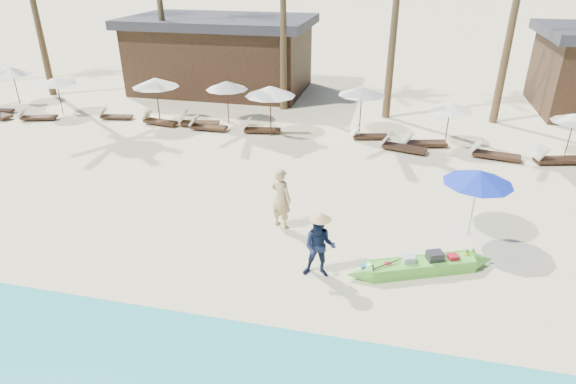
# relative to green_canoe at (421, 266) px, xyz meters

# --- Properties ---
(ground) EXTENTS (240.00, 240.00, 0.00)m
(ground) POSITION_rel_green_canoe_xyz_m (-3.68, -0.43, -0.20)
(ground) COLOR beige
(ground) RESTS_ON ground
(green_canoe) EXTENTS (4.33, 2.06, 0.58)m
(green_canoe) POSITION_rel_green_canoe_xyz_m (0.00, 0.00, 0.00)
(green_canoe) COLOR #5BC03A
(green_canoe) RESTS_ON ground
(tourist) EXTENTS (0.83, 0.71, 1.93)m
(tourist) POSITION_rel_green_canoe_xyz_m (-4.16, 1.50, 0.77)
(tourist) COLOR tan
(tourist) RESTS_ON ground
(vendor_green) EXTENTS (0.88, 0.70, 1.74)m
(vendor_green) POSITION_rel_green_canoe_xyz_m (-2.60, -0.74, 0.67)
(vendor_green) COLOR #161F3C
(vendor_green) RESTS_ON ground
(blue_umbrella) EXTENTS (1.97, 1.97, 2.12)m
(blue_umbrella) POSITION_rel_green_canoe_xyz_m (1.43, 2.25, 1.72)
(blue_umbrella) COLOR #99999E
(blue_umbrella) RESTS_ON ground
(resort_parasol_1) EXTENTS (2.00, 2.00, 2.06)m
(resort_parasol_1) POSITION_rel_green_canoe_xyz_m (-21.68, 11.33, 1.66)
(resort_parasol_1) COLOR #382617
(resort_parasol_1) RESTS_ON ground
(resort_parasol_2) EXTENTS (1.91, 1.91, 1.97)m
(resort_parasol_2) POSITION_rel_green_canoe_xyz_m (-18.16, 10.26, 1.58)
(resort_parasol_2) COLOR #382617
(resort_parasol_2) RESTS_ON ground
(lounger_2_left) EXTENTS (1.88, 1.05, 0.61)m
(lounger_2_left) POSITION_rel_green_canoe_xyz_m (-18.80, 9.03, 0.01)
(lounger_2_left) COLOR #382617
(lounger_2_left) RESTS_ON ground
(resort_parasol_3) EXTENTS (2.23, 2.23, 2.29)m
(resort_parasol_3) POSITION_rel_green_canoe_xyz_m (-12.42, 9.92, 1.87)
(resort_parasol_3) COLOR #382617
(resort_parasol_3) RESTS_ON ground
(lounger_3_left) EXTENTS (1.71, 0.75, 0.56)m
(lounger_3_left) POSITION_rel_green_canoe_xyz_m (-15.02, 10.07, -0.01)
(lounger_3_left) COLOR #382617
(lounger_3_left) RESTS_ON ground
(lounger_3_right) EXTENTS (1.92, 0.86, 0.63)m
(lounger_3_right) POSITION_rel_green_canoe_xyz_m (-12.42, 9.78, 0.01)
(lounger_3_right) COLOR #382617
(lounger_3_right) RESTS_ON ground
(resort_parasol_4) EXTENTS (2.04, 2.04, 2.11)m
(resort_parasol_4) POSITION_rel_green_canoe_xyz_m (-9.13, 10.81, 1.70)
(resort_parasol_4) COLOR #382617
(resort_parasol_4) RESTS_ON ground
(lounger_4_left) EXTENTS (2.03, 0.95, 0.66)m
(lounger_4_left) POSITION_rel_green_canoe_xyz_m (-10.46, 9.97, 0.03)
(lounger_4_left) COLOR #382617
(lounger_4_left) RESTS_ON ground
(lounger_4_right) EXTENTS (1.82, 0.59, 0.61)m
(lounger_4_right) POSITION_rel_green_canoe_xyz_m (-9.80, 9.52, 0.01)
(lounger_4_right) COLOR #382617
(lounger_4_right) RESTS_ON ground
(resort_parasol_5) EXTENTS (2.27, 2.27, 2.34)m
(resort_parasol_5) POSITION_rel_green_canoe_xyz_m (-6.59, 9.44, 1.92)
(resort_parasol_5) COLOR #382617
(resort_parasol_5) RESTS_ON ground
(lounger_5_left) EXTENTS (1.86, 0.84, 0.61)m
(lounger_5_left) POSITION_rel_green_canoe_xyz_m (-7.21, 9.71, 0.01)
(lounger_5_left) COLOR #382617
(lounger_5_left) RESTS_ON ground
(resort_parasol_6) EXTENTS (2.17, 2.17, 2.23)m
(resort_parasol_6) POSITION_rel_green_canoe_xyz_m (-2.64, 10.86, 1.82)
(resort_parasol_6) COLOR #382617
(resort_parasol_6) RESTS_ON ground
(lounger_6_left) EXTENTS (1.74, 0.89, 0.57)m
(lounger_6_left) POSITION_rel_green_canoe_xyz_m (-2.19, 10.00, -0.01)
(lounger_6_left) COLOR #382617
(lounger_6_left) RESTS_ON ground
(lounger_6_right) EXTENTS (2.03, 1.07, 0.66)m
(lounger_6_right) POSITION_rel_green_canoe_xyz_m (-0.67, 8.85, 0.02)
(lounger_6_right) COLOR #382617
(lounger_6_right) RESTS_ON ground
(resort_parasol_7) EXTENTS (1.90, 1.90, 1.96)m
(resort_parasol_7) POSITION_rel_green_canoe_xyz_m (1.20, 9.94, 1.57)
(resort_parasol_7) COLOR #382617
(resort_parasol_7) RESTS_ON ground
(lounger_7_left) EXTENTS (2.02, 1.06, 0.66)m
(lounger_7_left) POSITION_rel_green_canoe_xyz_m (0.20, 9.55, 0.02)
(lounger_7_left) COLOR #382617
(lounger_7_left) RESTS_ON ground
(lounger_7_right) EXTENTS (2.04, 0.93, 0.67)m
(lounger_7_right) POSITION_rel_green_canoe_xyz_m (3.01, 8.82, 0.03)
(lounger_7_right) COLOR #382617
(lounger_7_right) RESTS_ON ground
(resort_parasol_8) EXTENTS (1.79, 1.79, 1.84)m
(resort_parasol_8) POSITION_rel_green_canoe_xyz_m (6.02, 9.78, 1.47)
(resort_parasol_8) COLOR #382617
(resort_parasol_8) RESTS_ON ground
(lounger_8_left) EXTENTS (2.08, 1.09, 0.68)m
(lounger_8_left) POSITION_rel_green_canoe_xyz_m (5.39, 8.80, 0.03)
(lounger_8_left) COLOR #382617
(lounger_8_left) RESTS_ON ground
(pavilion_west) EXTENTS (10.80, 6.60, 4.30)m
(pavilion_west) POSITION_rel_green_canoe_xyz_m (-11.68, 17.07, 1.99)
(pavilion_west) COLOR #382617
(pavilion_west) RESTS_ON ground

